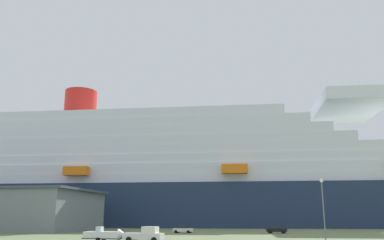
# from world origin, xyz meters

# --- Properties ---
(ground_plane) EXTENTS (600.00, 600.00, 0.00)m
(ground_plane) POSITION_xyz_m (0.00, 30.00, 0.00)
(ground_plane) COLOR #66754C
(cruise_ship) EXTENTS (263.24, 53.38, 59.02)m
(cruise_ship) POSITION_xyz_m (-23.49, 70.31, 16.32)
(cruise_ship) COLOR #1E2D4C
(cruise_ship) RESTS_ON ground_plane
(pickup_truck) EXTENTS (5.71, 2.55, 2.20)m
(pickup_truck) POSITION_xyz_m (-3.01, -13.87, 1.04)
(pickup_truck) COLOR white
(pickup_truck) RESTS_ON ground_plane
(small_boat_on_trailer) EXTENTS (7.63, 2.16, 2.15)m
(small_boat_on_trailer) POSITION_xyz_m (-8.93, -13.51, 0.96)
(small_boat_on_trailer) COLOR #595960
(small_boat_on_trailer) RESTS_ON ground_plane
(street_lamp) EXTENTS (0.56, 0.56, 9.49)m
(street_lamp) POSITION_xyz_m (22.89, -1.93, 6.04)
(street_lamp) COLOR slate
(street_lamp) RESTS_ON ground_plane
(parked_car_white_van) EXTENTS (4.38, 2.17, 1.58)m
(parked_car_white_van) POSITION_xyz_m (-4.78, 18.88, 0.83)
(parked_car_white_van) COLOR white
(parked_car_white_van) RESTS_ON ground_plane
(parked_car_black_coupe) EXTENTS (4.53, 2.63, 1.58)m
(parked_car_black_coupe) POSITION_xyz_m (15.49, 21.64, 0.83)
(parked_car_black_coupe) COLOR black
(parked_car_black_coupe) RESTS_ON ground_plane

